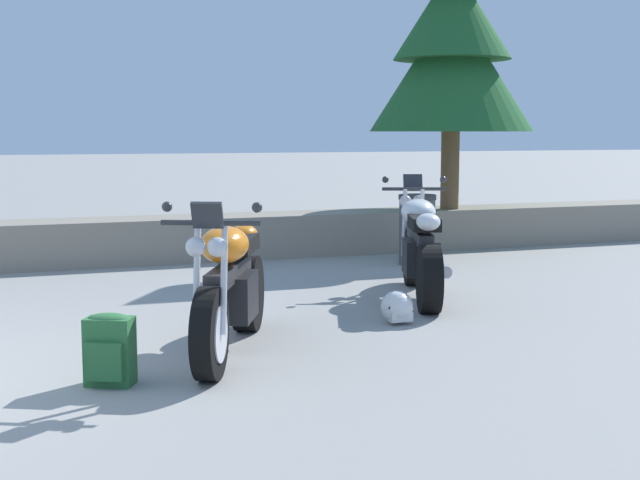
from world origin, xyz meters
The scene contains 6 objects.
motorcycle_orange_near_left centered at (2.77, -0.02, 0.49)m, with size 1.09×1.93×1.18m.
motorcycle_white_centre centered at (5.06, 1.47, 0.49)m, with size 0.97×1.99×1.18m.
rider_backpack centered at (1.84, -0.55, 0.24)m, with size 0.35×0.33×0.47m.
rider_helmet centered at (4.35, 0.47, 0.14)m, with size 0.28×0.28×0.28m.
pine_tree_mid_right centered at (7.10, 4.67, 2.78)m, with size 2.25×2.25×3.82m.
trash_bin centered at (5.99, 3.43, 0.43)m, with size 0.46×0.46×0.86m.
Camera 1 is at (1.26, -6.13, 1.62)m, focal length 48.87 mm.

